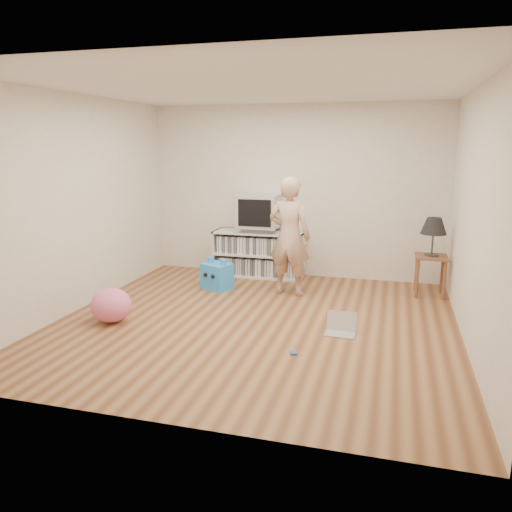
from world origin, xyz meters
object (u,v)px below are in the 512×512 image
object	(u,v)px
laptop	(341,327)
plush_pink	(111,305)
media_unit	(259,254)
side_table	(431,265)
table_lamp	(434,227)
plush_blue	(217,276)
dvd_deck	(259,229)
crt_tv	(259,211)
person	(290,236)

from	to	relation	value
laptop	plush_pink	distance (m)	2.62
media_unit	side_table	distance (m)	2.53
table_lamp	plush_pink	bearing A→B (deg)	-150.00
table_lamp	plush_blue	distance (m)	3.02
dvd_deck	crt_tv	distance (m)	0.29
plush_blue	plush_pink	world-z (taller)	plush_blue
side_table	person	distance (m)	1.94
laptop	plush_pink	size ratio (longest dim) A/B	0.70
crt_tv	plush_pink	distance (m)	2.81
laptop	plush_pink	bearing A→B (deg)	-171.36
plush_blue	plush_pink	size ratio (longest dim) A/B	1.02
media_unit	dvd_deck	world-z (taller)	dvd_deck
person	laptop	world-z (taller)	person
person	laptop	xyz separation A→B (m)	(0.85, -1.28, -0.74)
dvd_deck	plush_pink	distance (m)	2.74
crt_tv	person	bearing A→B (deg)	-51.48
dvd_deck	plush_pink	xyz separation A→B (m)	(-1.10, -2.45, -0.54)
laptop	crt_tv	bearing A→B (deg)	126.42
dvd_deck	person	xyz separation A→B (m)	(0.64, -0.81, 0.07)
laptop	dvd_deck	bearing A→B (deg)	126.38
table_lamp	plush_blue	size ratio (longest dim) A/B	1.08
dvd_deck	table_lamp	size ratio (longest dim) A/B	0.87
side_table	laptop	bearing A→B (deg)	-120.14
laptop	plush_blue	bearing A→B (deg)	147.37
media_unit	plush_blue	distance (m)	0.96
person	plush_pink	size ratio (longest dim) A/B	3.45
table_lamp	person	xyz separation A→B (m)	(-1.85, -0.44, -0.14)
table_lamp	plush_pink	distance (m)	4.22
media_unit	dvd_deck	bearing A→B (deg)	-90.00
side_table	plush_blue	distance (m)	2.93
media_unit	table_lamp	xyz separation A→B (m)	(2.49, -0.39, 0.59)
crt_tv	plush_pink	xyz separation A→B (m)	(-1.10, -2.44, -0.82)
media_unit	laptop	xyz separation A→B (m)	(1.49, -2.11, -0.29)
plush_blue	person	bearing A→B (deg)	26.05
table_lamp	laptop	size ratio (longest dim) A/B	1.58
person	plush_blue	bearing A→B (deg)	11.02
crt_tv	plush_blue	size ratio (longest dim) A/B	1.26
laptop	plush_blue	world-z (taller)	plush_blue
media_unit	dvd_deck	xyz separation A→B (m)	(0.00, -0.02, 0.39)
media_unit	plush_pink	bearing A→B (deg)	-114.14
dvd_deck	person	world-z (taller)	person
crt_tv	dvd_deck	bearing A→B (deg)	90.00
side_table	person	xyz separation A→B (m)	(-1.85, -0.44, 0.38)
media_unit	table_lamp	distance (m)	2.59
dvd_deck	crt_tv	bearing A→B (deg)	-90.00
table_lamp	person	bearing A→B (deg)	-166.58
dvd_deck	person	bearing A→B (deg)	-51.60
person	laptop	bearing A→B (deg)	132.49
dvd_deck	plush_blue	distance (m)	1.08
dvd_deck	table_lamp	bearing A→B (deg)	-8.44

